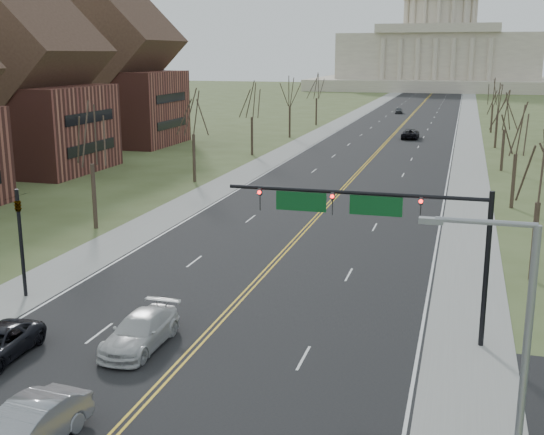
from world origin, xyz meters
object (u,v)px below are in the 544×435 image
Objects in this scene: signal_mast at (374,216)px; signal_left at (20,231)px; street_light at (513,369)px; car_sb_inner_second at (140,331)px; car_far_sb at (399,110)px; car_far_nb at (410,134)px; car_sb_inner_lead at (27,429)px.

signal_left is (-18.95, 0.00, -2.05)m from signal_mast.
street_light reaches higher than car_sb_inner_second.
signal_mast is 19.06m from signal_left.
car_far_sb is at bearing 86.13° from signal_left.
car_far_nb is (5.47, 82.45, 0.01)m from car_sb_inner_second.
car_sb_inner_lead is at bearing -88.41° from car_sb_inner_second.
car_far_sb is (-0.88, 137.09, -0.17)m from car_sb_inner_lead.
signal_left is 124.40m from car_far_sb.
car_far_sb is at bearing 96.57° from street_light.
car_sb_inner_second is at bearing 148.89° from street_light.
car_far_nb is at bearing 86.70° from car_sb_inner_second.
street_light is 1.65× the size of car_far_nb.
signal_mast is at bearing -0.00° from signal_left.
car_far_nb is 46.42m from car_far_sb.
signal_mast is 16.94m from car_sb_inner_lead.
signal_left is 79.48m from car_far_nb.
car_far_sb is at bearing 90.81° from car_sb_inner_second.
street_light reaches higher than car_far_nb.
signal_mast is 2.33× the size of car_sb_inner_second.
signal_left reaches higher than car_sb_inner_second.
street_light reaches higher than car_sb_inner_lead.
signal_left is at bearing 150.88° from street_light.
car_far_nb is (14.59, 78.07, -2.94)m from signal_left.
car_sb_inner_lead is at bearing -94.77° from car_far_sb.
street_light is at bearing 95.72° from car_far_nb.
car_far_nb is (-4.36, 78.08, -4.98)m from signal_mast.
signal_left is at bearing 154.86° from car_sb_inner_second.
street_light reaches higher than signal_mast.
signal_left reaches higher than car_sb_inner_lead.
car_sb_inner_second is (9.12, -4.37, -2.95)m from signal_left.
street_light is (5.29, -13.50, -0.54)m from signal_mast.
car_far_sb is at bearing 95.58° from car_sb_inner_lead.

